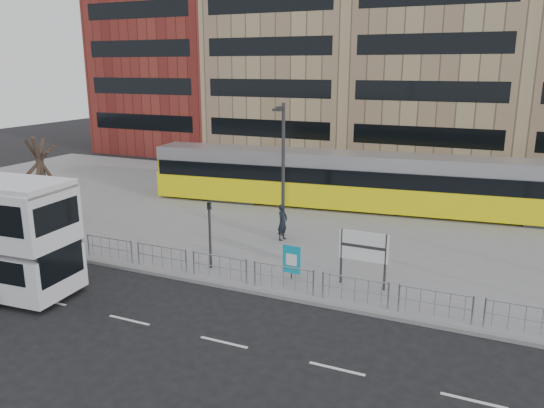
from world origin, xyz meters
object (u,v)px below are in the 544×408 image
at_px(traffic_light_west, 210,226).
at_px(bare_tree, 37,133).
at_px(tram, 382,183).
at_px(lamp_post_west, 283,165).
at_px(ad_panel, 292,260).
at_px(station_sign, 363,249).
at_px(pedestrian, 283,222).

xyz_separation_m(traffic_light_west, bare_tree, (-13.51, 3.16, 3.16)).
distance_m(tram, lamp_post_west, 8.68).
distance_m(tram, ad_panel, 13.06).
bearing_deg(lamp_post_west, tram, 64.06).
relative_size(tram, bare_tree, 4.17).
height_order(tram, lamp_post_west, lamp_post_west).
relative_size(station_sign, pedestrian, 1.24).
height_order(ad_panel, bare_tree, bare_tree).
bearing_deg(traffic_light_west, tram, 62.57).
bearing_deg(tram, lamp_post_west, -122.41).
height_order(ad_panel, pedestrian, pedestrian).
height_order(tram, bare_tree, bare_tree).
bearing_deg(traffic_light_west, station_sign, -0.96).
bearing_deg(bare_tree, ad_panel, -9.69).
height_order(tram, ad_panel, tram).
relative_size(pedestrian, bare_tree, 0.26).
bearing_deg(lamp_post_west, pedestrian, -66.81).
relative_size(station_sign, lamp_post_west, 0.33).
xyz_separation_m(station_sign, pedestrian, (-5.45, 4.32, -0.69)).
xyz_separation_m(station_sign, ad_panel, (-2.96, -0.56, -0.75)).
distance_m(station_sign, pedestrian, 6.99).
bearing_deg(pedestrian, tram, -13.16).
relative_size(pedestrian, traffic_light_west, 0.62).
bearing_deg(tram, bare_tree, -157.88).
bearing_deg(lamp_post_west, bare_tree, -170.54).
distance_m(pedestrian, bare_tree, 15.62).
bearing_deg(station_sign, ad_panel, -168.29).
xyz_separation_m(tram, station_sign, (2.00, -12.44, -0.15)).
distance_m(station_sign, lamp_post_west, 7.82).
height_order(traffic_light_west, bare_tree, bare_tree).
distance_m(station_sign, bare_tree, 20.82).
xyz_separation_m(ad_panel, pedestrian, (-2.49, 4.88, 0.06)).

